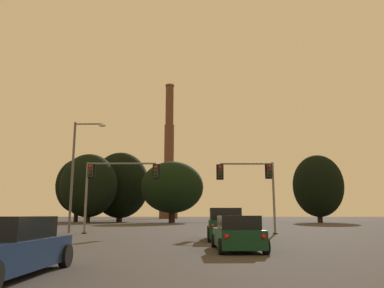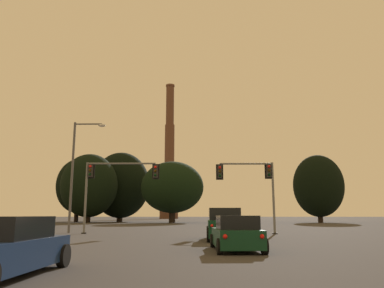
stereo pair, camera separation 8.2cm
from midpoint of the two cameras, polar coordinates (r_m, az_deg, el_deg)
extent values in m
cube|color=#0F3823|center=(22.85, 5.05, -12.66)|extent=(2.03, 4.84, 0.95)
cube|color=black|center=(22.96, 5.00, -10.59)|extent=(1.84, 2.84, 0.70)
cylinder|color=black|center=(24.76, 2.59, -13.24)|extent=(0.24, 0.76, 0.76)
cylinder|color=black|center=(24.85, 7.05, -13.17)|extent=(0.24, 0.76, 0.76)
cylinder|color=black|center=(20.91, 2.70, -13.70)|extent=(0.24, 0.76, 0.76)
cylinder|color=black|center=(21.02, 7.98, -13.60)|extent=(0.24, 0.76, 0.76)
sphere|color=red|center=(20.40, 3.17, -12.33)|extent=(0.17, 0.17, 0.17)
sphere|color=red|center=(20.49, 7.63, -12.25)|extent=(0.17, 0.17, 0.17)
cube|color=black|center=(10.49, -26.40, -11.36)|extent=(1.68, 2.24, 0.55)
cylinder|color=black|center=(12.43, -26.67, -14.92)|extent=(0.24, 0.65, 0.64)
cylinder|color=black|center=(11.71, -18.80, -15.80)|extent=(0.24, 0.65, 0.64)
cube|color=#0F3823|center=(16.23, 6.86, -13.98)|extent=(1.87, 4.06, 0.72)
cube|color=black|center=(15.81, 7.02, -11.77)|extent=(1.63, 1.96, 0.55)
cylinder|color=black|center=(17.77, 3.32, -14.48)|extent=(0.24, 0.61, 0.60)
cylinder|color=black|center=(17.98, 8.84, -14.33)|extent=(0.24, 0.61, 0.60)
cylinder|color=black|center=(14.54, 4.44, -15.30)|extent=(0.24, 0.61, 0.60)
cylinder|color=black|center=(14.80, 11.15, -15.06)|extent=(0.24, 0.61, 0.60)
sphere|color=red|center=(14.14, 5.25, -13.86)|extent=(0.17, 0.17, 0.17)
sphere|color=red|center=(14.36, 10.80, -13.67)|extent=(0.17, 0.17, 0.17)
cylinder|color=slate|center=(30.30, 12.38, -7.99)|extent=(0.18, 0.18, 5.58)
cylinder|color=black|center=(30.30, 12.60, -13.17)|extent=(0.40, 0.40, 0.10)
cube|color=#282828|center=(30.41, 11.69, -4.02)|extent=(0.34, 0.34, 1.04)
cube|color=black|center=(30.59, 11.62, -4.06)|extent=(0.58, 0.03, 1.25)
sphere|color=red|center=(30.26, 11.73, -3.37)|extent=(0.22, 0.22, 0.22)
sphere|color=#352604|center=(30.22, 11.75, -3.98)|extent=(0.22, 0.22, 0.22)
sphere|color=black|center=(30.19, 11.78, -4.59)|extent=(0.22, 0.22, 0.22)
cylinder|color=slate|center=(30.19, 8.28, -2.99)|extent=(4.18, 0.14, 0.14)
sphere|color=slate|center=(30.54, 12.18, -2.95)|extent=(0.18, 0.18, 0.18)
cube|color=#282828|center=(29.90, 4.33, -4.24)|extent=(0.34, 0.34, 1.04)
cube|color=black|center=(30.08, 4.31, -4.28)|extent=(0.58, 0.03, 1.25)
sphere|color=red|center=(29.75, 4.34, -3.58)|extent=(0.22, 0.22, 0.22)
sphere|color=#352604|center=(29.71, 4.35, -4.20)|extent=(0.22, 0.22, 0.22)
sphere|color=black|center=(29.68, 4.36, -4.82)|extent=(0.22, 0.22, 0.22)
cylinder|color=slate|center=(31.39, -15.82, -7.84)|extent=(0.18, 0.18, 5.67)
cylinder|color=black|center=(31.39, -16.09, -12.92)|extent=(0.40, 0.40, 0.10)
cube|color=#282828|center=(31.48, -15.12, -3.93)|extent=(0.34, 0.34, 1.04)
cube|color=black|center=(31.65, -15.03, -3.96)|extent=(0.58, 0.03, 1.25)
sphere|color=red|center=(31.33, -15.18, -3.30)|extent=(0.22, 0.22, 0.22)
sphere|color=#352604|center=(31.30, -15.21, -3.88)|extent=(0.22, 0.22, 0.22)
sphere|color=black|center=(31.26, -15.24, -4.47)|extent=(0.22, 0.22, 0.22)
cylinder|color=slate|center=(30.97, -10.61, -2.94)|extent=(5.57, 0.14, 0.14)
sphere|color=slate|center=(31.63, -15.57, -2.89)|extent=(0.18, 0.18, 0.18)
cube|color=#282828|center=(30.47, -5.50, -4.16)|extent=(0.34, 0.34, 1.04)
cube|color=black|center=(30.64, -5.46, -4.20)|extent=(0.58, 0.03, 1.25)
sphere|color=red|center=(30.32, -5.52, -3.52)|extent=(0.22, 0.22, 0.22)
sphere|color=#352604|center=(30.28, -5.53, -4.12)|extent=(0.22, 0.22, 0.22)
sphere|color=black|center=(30.24, -5.54, -4.73)|extent=(0.22, 0.22, 0.22)
cylinder|color=#56565B|center=(33.22, -17.76, -4.69)|extent=(0.20, 0.20, 9.35)
cylinder|color=#56565B|center=(33.61, -15.42, 2.95)|extent=(2.35, 0.12, 0.12)
sphere|color=#56565B|center=(33.96, -17.33, 2.92)|extent=(0.20, 0.20, 0.20)
ellipsoid|color=silver|center=(33.28, -13.48, 2.78)|extent=(0.64, 0.36, 0.26)
cylinder|color=#523427|center=(146.65, -3.54, -10.67)|extent=(7.15, 7.15, 3.24)
cylinder|color=brown|center=(147.00, -3.50, -6.74)|extent=(4.47, 4.47, 16.90)
cylinder|color=brown|center=(149.13, -3.42, -0.25)|extent=(3.84, 3.84, 16.90)
cylinder|color=brown|center=(153.11, -3.35, 5.98)|extent=(3.22, 3.22, 16.90)
cylinder|color=brown|center=(155.64, -3.32, 8.84)|extent=(3.60, 3.60, 0.70)
cylinder|color=black|center=(81.67, -17.18, -10.15)|extent=(0.89, 0.89, 3.28)
ellipsoid|color=black|center=(81.89, -16.96, -6.08)|extent=(8.89, 8.00, 11.14)
cylinder|color=black|center=(77.26, 18.99, -10.31)|extent=(0.97, 0.97, 2.55)
ellipsoid|color=black|center=(77.47, 18.73, -6.03)|extent=(9.70, 8.73, 12.05)
cylinder|color=black|center=(76.45, -15.60, -10.51)|extent=(1.11, 1.11, 2.53)
ellipsoid|color=black|center=(76.66, -15.37, -6.09)|extent=(11.10, 9.99, 12.38)
cylinder|color=black|center=(71.91, -3.02, -10.70)|extent=(1.20, 1.20, 3.02)
ellipsoid|color=black|center=(72.10, -2.98, -6.57)|extent=(11.96, 10.77, 9.80)
cylinder|color=black|center=(82.79, -10.94, -10.69)|extent=(1.24, 1.24, 2.54)
ellipsoid|color=black|center=(83.04, -10.78, -6.15)|extent=(12.40, 11.16, 14.15)
camera|label=1|loc=(0.04, -89.95, -0.01)|focal=35.00mm
camera|label=2|loc=(0.04, 90.05, 0.01)|focal=35.00mm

